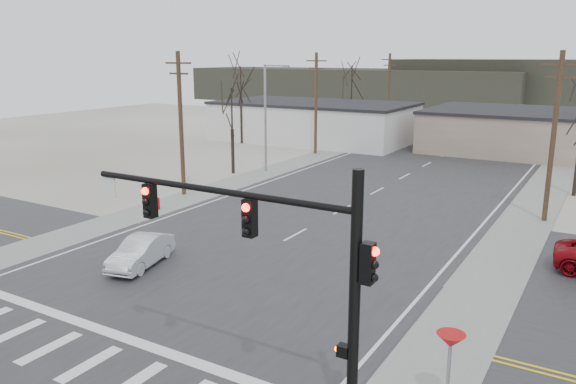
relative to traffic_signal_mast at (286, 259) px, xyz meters
The scene contains 22 objects.
ground 11.07m from the traffic_signal_mast, 141.84° to the left, with size 140.00×140.00×0.00m, color silver.
main_road 23.10m from the traffic_signal_mast, 110.42° to the left, with size 18.00×110.00×0.05m, color #28282A.
cross_road 11.07m from the traffic_signal_mast, 141.84° to the left, with size 90.00×10.00×0.04m, color #28282A.
sidewalk_left 32.41m from the traffic_signal_mast, 125.21° to the left, with size 3.00×90.00×0.06m, color gray.
sidewalk_right 26.75m from the traffic_signal_mast, 84.10° to the left, with size 3.00×90.00×0.06m, color gray.
traffic_signal_mast is the anchor object (origin of this frame).
fire_hydrant 23.39m from the traffic_signal_mast, 141.87° to the left, with size 0.24×0.24×0.87m.
yield_sign 5.21m from the traffic_signal_mast, 36.85° to the left, with size 0.80×0.80×2.35m.
building_left_far 52.07m from the traffic_signal_mast, 117.34° to the left, with size 22.30×12.30×4.50m.
building_right_far 50.31m from the traffic_signal_mast, 87.60° to the left, with size 26.30×14.30×4.30m.
upole_left_b 26.60m from the traffic_signal_mast, 136.81° to the left, with size 2.20×0.30×10.00m.
upole_left_c 42.85m from the traffic_signal_mast, 116.91° to the left, with size 2.20×0.30×10.00m.
upole_left_d 61.35m from the traffic_signal_mast, 108.43° to the left, with size 2.20×0.30×10.00m.
upole_right_a 24.48m from the traffic_signal_mast, 81.52° to the left, with size 2.20×0.30×10.00m.
streetlight_main 33.84m from the traffic_signal_mast, 123.54° to the left, with size 2.40×0.25×9.00m.
tree_left_near 33.52m from the traffic_signal_mast, 128.57° to the left, with size 3.30×3.30×7.35m.
tree_left_far 56.63m from the traffic_signal_mast, 112.75° to the left, with size 3.96×3.96×8.82m.
tree_left_mid 50.12m from the traffic_signal_mast, 126.63° to the left, with size 3.96×3.96×8.82m.
hill_left 107.17m from the traffic_signal_mast, 113.59° to the left, with size 70.00×18.00×7.00m, color #333026.
sedan_crossing 14.01m from the traffic_signal_mast, 151.41° to the left, with size 1.44×4.14×1.36m, color #B6BCC1.
car_far_a 53.36m from the traffic_signal_mast, 96.22° to the left, with size 2.29×5.64×1.64m, color black.
car_far_b 59.32m from the traffic_signal_mast, 96.92° to the left, with size 1.63×4.06×1.38m, color black.
Camera 1 is at (14.76, -17.67, 9.69)m, focal length 35.00 mm.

